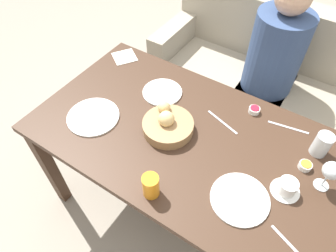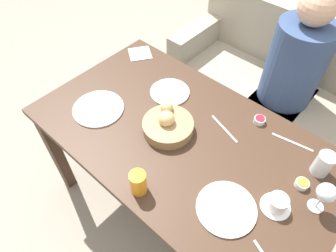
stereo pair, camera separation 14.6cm
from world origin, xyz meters
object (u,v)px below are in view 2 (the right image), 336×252
(water_tumbler, at_px, (323,164))
(napkin, at_px, (140,54))
(jam_bowl_berry, at_px, (260,120))
(plate_near_left, at_px, (98,109))
(fork_silver, at_px, (224,129))
(seated_person, at_px, (285,89))
(knife_silver, at_px, (292,142))
(wine_glass, at_px, (326,193))
(couch, at_px, (284,96))
(plate_far_center, at_px, (170,92))
(juice_glass, at_px, (138,183))
(coffee_cup, at_px, (277,203))
(jam_bowl_honey, at_px, (302,184))
(plate_near_right, at_px, (226,208))
(bread_basket, at_px, (168,124))

(water_tumbler, bearing_deg, napkin, 176.33)
(jam_bowl_berry, height_order, napkin, jam_bowl_berry)
(plate_near_left, xyz_separation_m, fork_silver, (0.57, 0.33, -0.00))
(seated_person, distance_m, plate_near_left, 1.27)
(knife_silver, distance_m, napkin, 1.04)
(wine_glass, bearing_deg, couch, 117.54)
(plate_far_center, height_order, jam_bowl_berry, jam_bowl_berry)
(juice_glass, height_order, napkin, juice_glass)
(plate_near_left, height_order, wine_glass, wine_glass)
(couch, xyz_separation_m, coffee_cup, (0.41, -1.13, 0.47))
(jam_bowl_honey, bearing_deg, water_tumbler, 78.12)
(water_tumbler, distance_m, napkin, 1.21)
(seated_person, distance_m, juice_glass, 1.33)
(jam_bowl_berry, bearing_deg, plate_near_right, -73.69)
(wine_glass, bearing_deg, jam_bowl_berry, 148.85)
(couch, bearing_deg, plate_far_center, -111.64)
(plate_far_center, distance_m, fork_silver, 0.38)
(couch, xyz_separation_m, jam_bowl_honey, (0.44, -0.96, 0.46))
(wine_glass, height_order, fork_silver, wine_glass)
(seated_person, xyz_separation_m, juice_glass, (-0.08, -1.29, 0.31))
(plate_far_center, xyz_separation_m, coffee_cup, (0.77, -0.22, 0.03))
(plate_near_right, height_order, wine_glass, wine_glass)
(jam_bowl_berry, bearing_deg, wine_glass, -31.15)
(bread_basket, relative_size, water_tumbler, 2.14)
(juice_glass, relative_size, napkin, 0.62)
(plate_near_right, bearing_deg, coffee_cup, 44.55)
(plate_far_center, relative_size, jam_bowl_berry, 3.81)
(bread_basket, distance_m, plate_far_center, 0.27)
(bread_basket, distance_m, napkin, 0.65)
(coffee_cup, bearing_deg, plate_near_right, -135.45)
(plate_near_left, bearing_deg, water_tumbler, 21.76)
(knife_silver, bearing_deg, couch, 111.55)
(wine_glass, height_order, knife_silver, wine_glass)
(couch, xyz_separation_m, knife_silver, (0.31, -0.77, 0.44))
(plate_near_right, height_order, knife_silver, plate_near_right)
(plate_near_left, xyz_separation_m, knife_silver, (0.86, 0.48, -0.00))
(wine_glass, bearing_deg, bread_basket, -172.39)
(plate_near_right, distance_m, plate_far_center, 0.72)
(plate_far_center, height_order, juice_glass, juice_glass)
(fork_silver, bearing_deg, plate_far_center, 178.02)
(plate_near_left, relative_size, wine_glass, 1.71)
(couch, relative_size, jam_bowl_honey, 29.72)
(seated_person, distance_m, napkin, 1.01)
(plate_near_left, height_order, plate_far_center, same)
(seated_person, bearing_deg, jam_bowl_honey, -62.73)
(juice_glass, relative_size, wine_glass, 0.73)
(water_tumbler, relative_size, coffee_cup, 0.95)
(plate_far_center, relative_size, jam_bowl_honey, 3.81)
(couch, relative_size, plate_far_center, 7.80)
(plate_near_right, xyz_separation_m, jam_bowl_berry, (-0.15, 0.50, 0.01))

